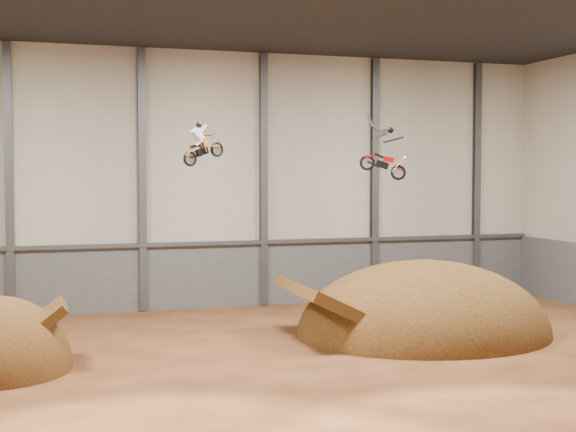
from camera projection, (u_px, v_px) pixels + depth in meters
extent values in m
plane|color=#4B2714|center=(284.00, 372.00, 29.60)|extent=(40.00, 40.00, 0.00)
cube|color=beige|center=(204.00, 180.00, 43.53)|extent=(40.00, 0.10, 14.00)
cube|color=#565A5E|center=(204.00, 276.00, 43.71)|extent=(39.80, 0.18, 3.50)
cube|color=#47494F|center=(205.00, 243.00, 43.48)|extent=(39.80, 0.35, 0.20)
cube|color=#47494F|center=(9.00, 180.00, 40.37)|extent=(0.40, 0.36, 13.90)
cube|color=#47494F|center=(142.00, 180.00, 42.35)|extent=(0.40, 0.36, 13.90)
cube|color=#47494F|center=(264.00, 180.00, 44.33)|extent=(0.40, 0.36, 13.90)
cube|color=#47494F|center=(375.00, 180.00, 46.31)|extent=(0.40, 0.36, 13.90)
cube|color=#47494F|center=(476.00, 179.00, 48.30)|extent=(0.40, 0.36, 13.90)
ellipsoid|color=#3C240F|center=(424.00, 334.00, 36.61)|extent=(11.73, 10.38, 6.77)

